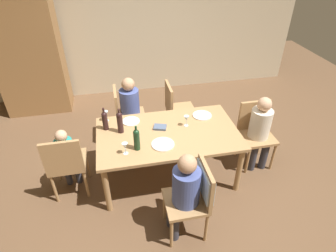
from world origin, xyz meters
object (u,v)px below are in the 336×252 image
(person_child_small, at_px, (66,154))
(wine_glass_near_left, at_px, (186,119))
(wine_glass_centre, at_px, (106,114))
(dinner_plate_guest_left, at_px, (131,121))
(wine_bottle_tall_green, at_px, (105,120))
(wine_glass_near_right, at_px, (125,146))
(chair_left_end, at_px, (66,162))
(person_man_guest, at_px, (132,106))
(chair_far_right, at_px, (176,107))
(person_woman_host, at_px, (184,191))
(wine_bottle_dark_red, at_px, (120,122))
(dining_table, at_px, (168,137))
(person_man_bearded, at_px, (260,128))
(wine_bottle_short_olive, at_px, (137,139))
(dinner_plate_guest_right, at_px, (202,115))
(chair_far_left, at_px, (125,112))
(dinner_plate_host, at_px, (163,144))
(armoire_cabinet, at_px, (28,53))
(chair_right_end, at_px, (255,129))
(chair_near, at_px, (197,191))

(person_child_small, relative_size, wine_glass_near_left, 6.28)
(wine_glass_centre, xyz_separation_m, dinner_plate_guest_left, (0.32, -0.09, -0.10))
(wine_bottle_tall_green, bearing_deg, wine_glass_near_right, -69.18)
(chair_left_end, distance_m, person_man_guest, 1.34)
(person_child_small, bearing_deg, chair_far_right, 29.03)
(person_woman_host, relative_size, wine_bottle_dark_red, 3.23)
(wine_glass_near_right, bearing_deg, dinner_plate_guest_left, 79.18)
(wine_bottle_tall_green, bearing_deg, dining_table, -17.36)
(person_man_bearded, height_order, wine_bottle_short_olive, person_man_bearded)
(dinner_plate_guest_right, bearing_deg, chair_far_left, 149.12)
(dinner_plate_host, distance_m, dinner_plate_guest_left, 0.66)
(chair_left_end, distance_m, wine_bottle_dark_red, 0.81)
(chair_far_right, height_order, dinner_plate_guest_right, chair_far_right)
(person_man_guest, height_order, wine_glass_near_right, person_man_guest)
(armoire_cabinet, xyz_separation_m, dinner_plate_host, (1.88, -2.51, -0.37))
(person_child_small, bearing_deg, wine_bottle_tall_green, 22.89)
(armoire_cabinet, distance_m, person_child_small, 2.42)
(dinner_plate_guest_right, bearing_deg, person_man_guest, 146.12)
(wine_bottle_dark_red, xyz_separation_m, wine_glass_near_right, (0.02, -0.44, -0.05))
(chair_far_left, relative_size, wine_glass_near_right, 6.17)
(wine_bottle_short_olive, bearing_deg, chair_far_right, 57.54)
(wine_glass_near_left, bearing_deg, chair_right_end, -0.86)
(person_woman_host, xyz_separation_m, dinner_plate_host, (-0.09, 0.68, 0.10))
(armoire_cabinet, xyz_separation_m, chair_far_left, (1.50, -1.37, -0.56))
(chair_far_left, height_order, wine_bottle_tall_green, wine_bottle_tall_green)
(chair_far_right, xyz_separation_m, wine_glass_near_left, (-0.05, -0.80, 0.30))
(dinner_plate_host, bearing_deg, dining_table, 64.41)
(person_man_bearded, xyz_separation_m, dinner_plate_guest_right, (-0.73, 0.31, 0.10))
(chair_left_end, bearing_deg, dining_table, 3.91)
(wine_bottle_tall_green, bearing_deg, wine_bottle_dark_red, -29.65)
(wine_bottle_tall_green, bearing_deg, dinner_plate_guest_left, 17.51)
(person_man_bearded, distance_m, dinner_plate_host, 1.40)
(wine_glass_near_left, height_order, wine_glass_centre, same)
(person_man_guest, distance_m, wine_glass_centre, 0.63)
(person_man_guest, relative_size, wine_glass_near_left, 7.37)
(person_woman_host, relative_size, wine_bottle_tall_green, 3.49)
(wine_bottle_tall_green, height_order, wine_bottle_short_olive, wine_bottle_short_olive)
(armoire_cabinet, relative_size, chair_far_left, 2.37)
(chair_left_end, xyz_separation_m, wine_bottle_dark_red, (0.69, 0.22, 0.35))
(chair_right_end, xyz_separation_m, wine_glass_centre, (-2.03, 0.35, 0.30))
(chair_near, relative_size, person_child_small, 0.98)
(person_man_bearded, xyz_separation_m, wine_bottle_short_olive, (-1.69, -0.22, 0.24))
(armoire_cabinet, xyz_separation_m, dinner_plate_guest_right, (2.54, -1.99, -0.37))
(armoire_cabinet, distance_m, wine_glass_near_right, 2.96)
(person_woman_host, distance_m, wine_bottle_tall_green, 1.38)
(chair_near, distance_m, wine_glass_centre, 1.62)
(person_man_bearded, distance_m, wine_bottle_short_olive, 1.72)
(chair_left_end, bearing_deg, dinner_plate_guest_left, 27.15)
(wine_glass_centre, xyz_separation_m, dinner_plate_host, (0.64, -0.66, -0.10))
(chair_left_end, relative_size, wine_glass_near_left, 6.17)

